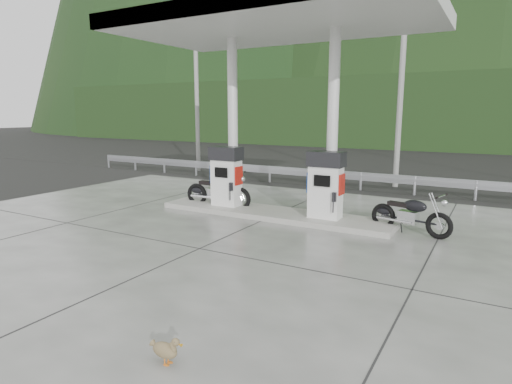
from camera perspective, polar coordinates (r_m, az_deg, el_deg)
The scene contains 17 objects.
ground at distance 10.40m, azimuth -4.19°, elevation -6.15°, with size 160.00×160.00×0.00m, color black.
forecourt_apron at distance 10.40m, azimuth -4.19°, elevation -6.10°, with size 18.00×14.00×0.02m, color #60605C.
pump_island at distance 12.46m, azimuth 2.22°, elevation -2.87°, with size 7.00×1.40×0.15m, color #98968D.
gas_pump_left at distance 13.08m, azimuth -3.98°, elevation 2.11°, with size 0.95×0.55×1.80m, color white, non-canonical shape.
gas_pump_right at distance 11.63m, azimuth 9.27°, elevation 0.93°, with size 0.95×0.55×1.80m, color white, non-canonical shape.
canopy_column_left at distance 13.27m, azimuth -3.10°, elevation 9.18°, with size 0.30×0.30×5.00m, color silver.
canopy_column_right at distance 11.85m, azimuth 10.18°, elevation 8.86°, with size 0.30×0.30×5.00m, color silver.
canopy_roof at distance 12.35m, azimuth 2.41°, elevation 21.68°, with size 8.50×5.00×0.40m, color white.
guardrail at distance 17.34m, azimuth 10.67°, elevation 2.83°, with size 26.00×0.16×1.42m, color #9C9EA4, non-canonical shape.
road at distance 20.75m, azimuth 13.78°, elevation 1.99°, with size 60.00×7.00×0.01m, color black.
utility_pole_a at distance 22.38m, azimuth -7.91°, elevation 13.06°, with size 0.22×0.22×8.00m, color gray.
utility_pole_b at distance 18.14m, azimuth 18.78°, elevation 13.22°, with size 0.22×0.22×8.00m, color gray.
tree_band at distance 38.66m, azimuth 21.73°, elevation 9.85°, with size 80.00×6.00×6.00m, color black.
forested_hills at distance 68.55m, azimuth 25.19°, elevation 7.07°, with size 100.00×40.00×140.00m, color black, non-canonical shape.
motorcycle_left at distance 13.54m, azimuth -5.10°, elevation 0.06°, with size 2.15×0.68×1.02m, color black, non-canonical shape.
motorcycle_right at distance 11.29m, azimuth 19.89°, elevation -2.90°, with size 1.95×0.62×0.92m, color black, non-canonical shape.
duck at distance 5.57m, azimuth -12.05°, elevation -19.98°, with size 0.44×0.12×0.32m, color brown, non-canonical shape.
Camera 1 is at (5.58, -8.26, 2.99)m, focal length 30.00 mm.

